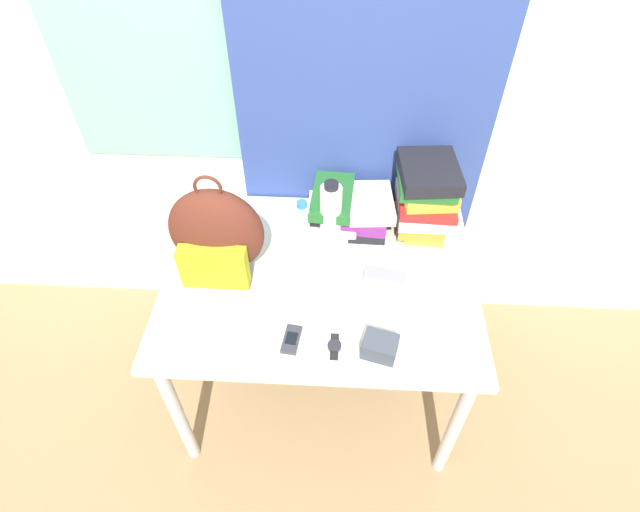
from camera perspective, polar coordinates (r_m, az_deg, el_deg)
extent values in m
plane|color=#8C704C|center=(2.26, -0.66, -23.43)|extent=(12.00, 12.00, 0.00)
cube|color=silver|center=(1.95, 0.88, 19.82)|extent=(6.00, 0.05, 2.50)
cube|color=#75B299|center=(1.97, -13.45, 20.57)|extent=(1.10, 0.01, 0.80)
cube|color=navy|center=(1.90, 5.35, 18.91)|extent=(0.97, 0.04, 2.50)
cube|color=beige|center=(1.85, 0.00, -2.46)|extent=(1.14, 0.88, 0.03)
cylinder|color=#B2B2B7|center=(2.04, -15.98, -16.92)|extent=(0.05, 0.05, 0.71)
cylinder|color=#B2B2B7|center=(2.00, 15.10, -18.42)|extent=(0.05, 0.05, 0.71)
cylinder|color=#B2B2B7|center=(2.45, -11.63, -0.91)|extent=(0.05, 0.05, 0.71)
cylinder|color=#B2B2B7|center=(2.43, 12.77, -1.87)|extent=(0.05, 0.05, 0.71)
ellipsoid|color=#512319|center=(1.78, -11.72, 2.72)|extent=(0.33, 0.17, 0.36)
cube|color=#B2AD19|center=(1.76, -12.01, -1.25)|extent=(0.23, 0.06, 0.16)
torus|color=#512319|center=(1.65, -12.72, 7.65)|extent=(0.10, 0.01, 0.10)
cube|color=silver|center=(2.03, 1.32, 4.07)|extent=(0.17, 0.23, 0.03)
cube|color=silver|center=(2.01, 1.35, 4.84)|extent=(0.20, 0.28, 0.03)
cube|color=black|center=(1.99, 1.59, 5.80)|extent=(0.18, 0.23, 0.05)
cube|color=#1E5623|center=(1.96, 1.42, 6.75)|extent=(0.17, 0.28, 0.04)
cube|color=black|center=(2.04, 5.22, 4.30)|extent=(0.16, 0.27, 0.04)
cube|color=#6B2370|center=(2.01, 5.21, 5.20)|extent=(0.20, 0.27, 0.05)
cube|color=silver|center=(1.97, 5.77, 6.06)|extent=(0.19, 0.24, 0.04)
cube|color=yellow|center=(2.07, 11.65, 3.77)|extent=(0.16, 0.26, 0.03)
cube|color=orange|center=(2.03, 11.33, 4.51)|extent=(0.18, 0.24, 0.05)
cube|color=silver|center=(2.01, 11.53, 5.76)|extent=(0.19, 0.28, 0.05)
cube|color=red|center=(1.97, 12.14, 6.30)|extent=(0.22, 0.26, 0.03)
cube|color=yellow|center=(1.96, 12.26, 7.50)|extent=(0.21, 0.24, 0.06)
cube|color=#1E5623|center=(1.92, 12.07, 8.53)|extent=(0.21, 0.24, 0.04)
cube|color=black|center=(1.89, 12.39, 9.47)|extent=(0.23, 0.27, 0.05)
cylinder|color=silver|center=(1.91, -2.02, 3.66)|extent=(0.06, 0.06, 0.17)
cylinder|color=#286BB7|center=(1.84, -2.10, 5.90)|extent=(0.04, 0.04, 0.02)
cylinder|color=white|center=(1.88, 1.24, 4.68)|extent=(0.08, 0.08, 0.26)
cylinder|color=black|center=(1.79, 1.31, 8.05)|extent=(0.05, 0.05, 0.02)
cylinder|color=white|center=(1.69, -0.49, -4.42)|extent=(0.05, 0.05, 0.14)
cylinder|color=white|center=(1.63, -0.51, -2.57)|extent=(0.03, 0.03, 0.02)
cube|color=#2D2D33|center=(1.66, -3.27, -9.52)|extent=(0.07, 0.11, 0.02)
cube|color=black|center=(1.65, -3.28, -9.35)|extent=(0.04, 0.05, 0.00)
cube|color=gray|center=(1.83, 7.35, -2.36)|extent=(0.16, 0.08, 0.04)
cube|color=#383D47|center=(1.62, 6.87, -10.24)|extent=(0.13, 0.11, 0.07)
cube|color=black|center=(1.65, 1.66, -10.31)|extent=(0.03, 0.10, 0.00)
cylinder|color=#232328|center=(1.65, 1.66, -10.24)|extent=(0.05, 0.05, 0.01)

